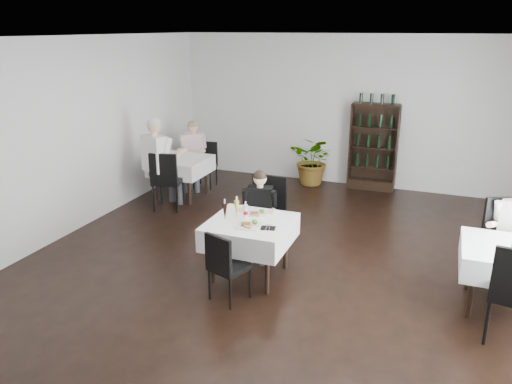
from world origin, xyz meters
TOP-DOWN VIEW (x-y plane):
  - room_shell at (0.00, 0.00)m, footprint 9.00×9.00m
  - wine_shelf at (0.60, 4.31)m, footprint 0.90×0.28m
  - main_table at (-0.30, 0.00)m, footprint 1.03×1.03m
  - left_table at (-2.70, 2.50)m, footprint 0.98×0.98m
  - right_table at (2.70, 0.30)m, footprint 0.98×0.98m
  - potted_tree at (-0.57, 4.20)m, footprint 1.04×0.94m
  - main_chair_far at (-0.36, 0.76)m, footprint 0.53×0.54m
  - main_chair_near at (-0.34, -0.70)m, footprint 0.51×0.51m
  - left_chair_far at (-2.57, 3.29)m, footprint 0.45×0.45m
  - left_chair_near at (-2.59, 1.77)m, footprint 0.59×0.59m
  - right_chair_far at (2.75, 1.03)m, footprint 0.66×0.66m
  - diner_main at (-0.39, 0.57)m, footprint 0.52×0.54m
  - diner_left_far at (-2.75, 3.08)m, footprint 0.58×0.62m
  - diner_left_near at (-2.75, 1.87)m, footprint 0.72×0.76m
  - plate_far at (-0.29, 0.23)m, footprint 0.31×0.31m
  - plate_near at (-0.24, -0.17)m, footprint 0.32×0.32m
  - pilsner_dark at (-0.61, -0.09)m, footprint 0.07×0.07m
  - pilsner_lager at (-0.50, 0.04)m, footprint 0.07×0.07m
  - coke_bottle at (-0.39, 0.07)m, footprint 0.06×0.06m
  - napkin_cutlery at (-0.00, -0.14)m, footprint 0.20×0.20m

SIDE VIEW (x-z plane):
  - main_chair_near at x=-0.34m, z-range 0.06..0.93m
  - potted_tree at x=-0.57m, z-range 0.00..1.02m
  - left_chair_far at x=-2.57m, z-range 0.06..0.97m
  - left_chair_near at x=-2.59m, z-range 0.08..1.14m
  - left_table at x=-2.70m, z-range 0.24..1.01m
  - right_table at x=2.70m, z-range 0.24..1.01m
  - main_table at x=-0.30m, z-range 0.24..1.01m
  - right_chair_far at x=2.75m, z-range 0.08..1.17m
  - main_chair_far at x=-0.36m, z-range 0.08..1.20m
  - diner_main at x=-0.39m, z-range 0.10..1.37m
  - napkin_cutlery at x=0.00m, z-range 0.77..0.79m
  - plate_far at x=-0.29m, z-range 0.75..0.83m
  - plate_near at x=-0.24m, z-range 0.75..0.83m
  - diner_left_far at x=-2.75m, z-range 0.11..1.48m
  - wine_shelf at x=0.60m, z-range -0.03..1.72m
  - coke_bottle at x=-0.39m, z-range 0.75..0.98m
  - pilsner_dark at x=-0.61m, z-range 0.74..1.03m
  - pilsner_lager at x=-0.50m, z-range 0.74..1.04m
  - diner_left_near at x=-2.75m, z-range 0.13..1.79m
  - room_shell at x=0.00m, z-range -3.00..6.00m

